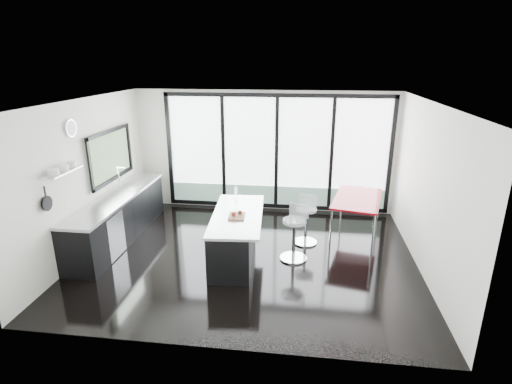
# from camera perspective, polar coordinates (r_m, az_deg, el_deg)

# --- Properties ---
(floor) EXTENTS (6.00, 5.00, 0.00)m
(floor) POSITION_cam_1_polar(r_m,az_deg,el_deg) (7.47, -1.07, -9.10)
(floor) COLOR black
(floor) RESTS_ON ground
(ceiling) EXTENTS (6.00, 5.00, 0.00)m
(ceiling) POSITION_cam_1_polar(r_m,az_deg,el_deg) (6.64, -1.22, 12.81)
(ceiling) COLOR white
(ceiling) RESTS_ON wall_back
(wall_back) EXTENTS (6.00, 0.09, 2.80)m
(wall_back) POSITION_cam_1_polar(r_m,az_deg,el_deg) (9.29, 2.78, 4.89)
(wall_back) COLOR silver
(wall_back) RESTS_ON ground
(wall_front) EXTENTS (6.00, 0.00, 2.80)m
(wall_front) POSITION_cam_1_polar(r_m,az_deg,el_deg) (4.64, -5.74, -7.98)
(wall_front) COLOR silver
(wall_front) RESTS_ON ground
(wall_left) EXTENTS (0.26, 5.00, 2.80)m
(wall_left) POSITION_cam_1_polar(r_m,az_deg,el_deg) (8.10, -22.17, 3.59)
(wall_left) COLOR silver
(wall_left) RESTS_ON ground
(wall_right) EXTENTS (0.00, 5.00, 2.80)m
(wall_right) POSITION_cam_1_polar(r_m,az_deg,el_deg) (7.14, 23.40, 0.18)
(wall_right) COLOR silver
(wall_right) RESTS_ON ground
(counter_cabinets) EXTENTS (0.69, 3.24, 1.36)m
(counter_cabinets) POSITION_cam_1_polar(r_m,az_deg,el_deg) (8.40, -19.06, -3.45)
(counter_cabinets) COLOR black
(counter_cabinets) RESTS_ON floor
(island) EXTENTS (1.03, 2.13, 1.10)m
(island) POSITION_cam_1_polar(r_m,az_deg,el_deg) (7.26, -3.16, -6.17)
(island) COLOR black
(island) RESTS_ON floor
(bar_stool_near) EXTENTS (0.65, 0.65, 0.78)m
(bar_stool_near) POSITION_cam_1_polar(r_m,az_deg,el_deg) (7.22, 5.43, -6.76)
(bar_stool_near) COLOR silver
(bar_stool_near) RESTS_ON floor
(bar_stool_far) EXTENTS (0.53, 0.53, 0.74)m
(bar_stool_far) POSITION_cam_1_polar(r_m,az_deg,el_deg) (7.86, 7.12, -4.78)
(bar_stool_far) COLOR silver
(bar_stool_far) RESTS_ON floor
(red_table) EXTENTS (1.18, 1.68, 0.82)m
(red_table) POSITION_cam_1_polar(r_m,az_deg,el_deg) (8.35, 14.08, -3.47)
(red_table) COLOR maroon
(red_table) RESTS_ON floor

